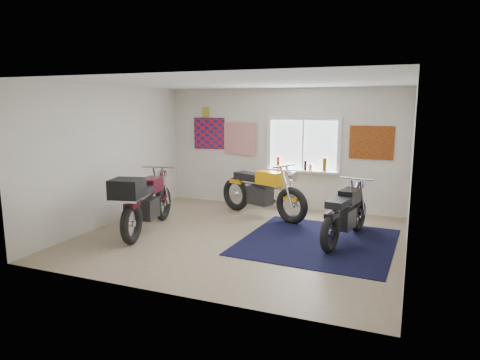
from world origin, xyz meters
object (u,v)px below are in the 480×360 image
at_px(navy_rug, 318,242).
at_px(yellow_triumph, 262,193).
at_px(maroon_tourer, 144,202).
at_px(black_chrome_bike, 345,215).

bearing_deg(navy_rug, yellow_triumph, 139.02).
bearing_deg(maroon_tourer, yellow_triumph, -51.35).
distance_m(black_chrome_bike, maroon_tourer, 3.58).
height_order(yellow_triumph, black_chrome_bike, yellow_triumph).
relative_size(navy_rug, maroon_tourer, 1.15).
height_order(navy_rug, yellow_triumph, yellow_triumph).
bearing_deg(black_chrome_bike, maroon_tourer, 116.42).
distance_m(navy_rug, maroon_tourer, 3.18).
bearing_deg(maroon_tourer, black_chrome_bike, -87.22).
xyz_separation_m(navy_rug, maroon_tourer, (-3.05, -0.69, 0.59)).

